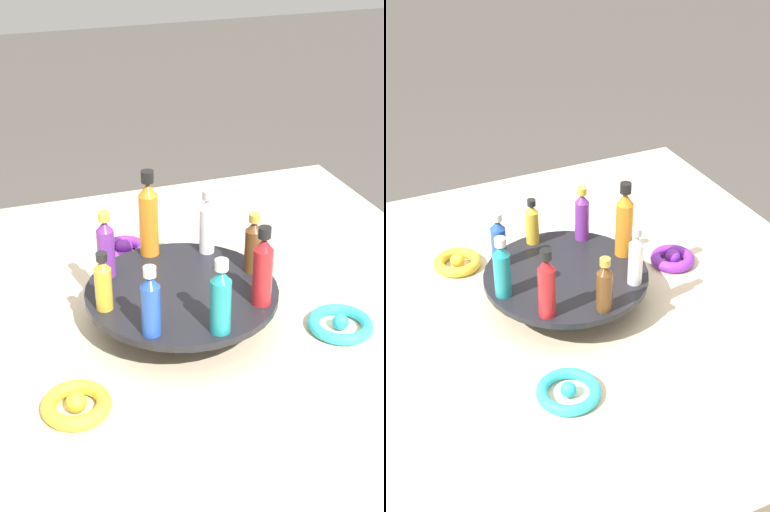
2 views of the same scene
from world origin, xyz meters
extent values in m
cube|color=beige|center=(0.00, 0.00, 0.37)|extent=(1.09, 1.09, 0.74)
cylinder|color=black|center=(0.00, 0.00, 0.75)|extent=(0.17, 0.17, 0.01)
cylinder|color=black|center=(0.00, 0.00, 0.78)|extent=(0.09, 0.09, 0.04)
cylinder|color=black|center=(0.00, 0.00, 0.80)|extent=(0.31, 0.31, 0.01)
cylinder|color=#B21E23|center=(-0.10, 0.08, 0.86)|extent=(0.03, 0.03, 0.09)
cone|color=#B21E23|center=(-0.10, 0.08, 0.91)|extent=(0.03, 0.03, 0.02)
cylinder|color=black|center=(-0.10, 0.08, 0.93)|extent=(0.02, 0.02, 0.02)
cylinder|color=brown|center=(-0.13, -0.02, 0.85)|extent=(0.03, 0.03, 0.07)
cone|color=brown|center=(-0.13, -0.02, 0.89)|extent=(0.03, 0.03, 0.02)
cylinder|color=#B79338|center=(-0.13, -0.02, 0.91)|extent=(0.02, 0.02, 0.01)
cylinder|color=silver|center=(-0.08, -0.10, 0.85)|extent=(0.03, 0.03, 0.08)
cone|color=silver|center=(-0.08, -0.10, 0.90)|extent=(0.03, 0.03, 0.02)
cylinder|color=#B2B2B7|center=(-0.08, -0.10, 0.92)|extent=(0.02, 0.02, 0.01)
cylinder|color=orange|center=(0.02, -0.13, 0.87)|extent=(0.03, 0.03, 0.11)
cone|color=orange|center=(0.02, -0.13, 0.93)|extent=(0.03, 0.03, 0.02)
cylinder|color=black|center=(0.02, -0.13, 0.95)|extent=(0.02, 0.02, 0.02)
cylinder|color=#702D93|center=(0.10, -0.08, 0.85)|extent=(0.03, 0.03, 0.08)
cone|color=#702D93|center=(0.10, -0.08, 0.90)|extent=(0.03, 0.03, 0.02)
cylinder|color=gold|center=(0.10, -0.08, 0.92)|extent=(0.02, 0.02, 0.01)
cylinder|color=gold|center=(0.13, 0.02, 0.84)|extent=(0.03, 0.03, 0.07)
cone|color=gold|center=(0.13, 0.02, 0.89)|extent=(0.02, 0.02, 0.02)
cylinder|color=black|center=(0.13, 0.02, 0.90)|extent=(0.02, 0.02, 0.01)
cylinder|color=#234CAD|center=(0.08, 0.10, 0.85)|extent=(0.03, 0.03, 0.08)
cone|color=#234CAD|center=(0.08, 0.10, 0.90)|extent=(0.03, 0.03, 0.02)
cylinder|color=silver|center=(0.08, 0.10, 0.91)|extent=(0.02, 0.02, 0.01)
cylinder|color=teal|center=(-0.02, 0.13, 0.85)|extent=(0.03, 0.03, 0.08)
cone|color=teal|center=(-0.02, 0.13, 0.90)|extent=(0.03, 0.03, 0.02)
cylinder|color=silver|center=(-0.02, 0.13, 0.92)|extent=(0.02, 0.02, 0.02)
torus|color=#2DB7CC|center=(-0.24, 0.10, 0.75)|extent=(0.11, 0.11, 0.02)
sphere|color=#2DB7CC|center=(-0.24, 0.10, 0.76)|extent=(0.03, 0.03, 0.03)
torus|color=purple|center=(0.03, -0.26, 0.76)|extent=(0.09, 0.09, 0.02)
sphere|color=purple|center=(0.03, -0.26, 0.76)|extent=(0.03, 0.03, 0.03)
torus|color=gold|center=(0.21, 0.15, 0.75)|extent=(0.10, 0.10, 0.02)
sphere|color=gold|center=(0.21, 0.15, 0.76)|extent=(0.03, 0.03, 0.03)
camera|label=1|loc=(0.31, 0.92, 1.41)|focal=50.00mm
camera|label=2|loc=(-1.01, 0.44, 1.56)|focal=50.00mm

